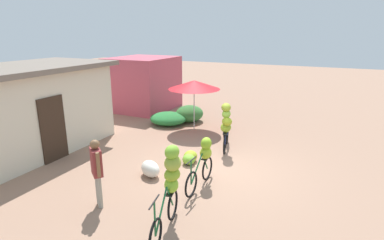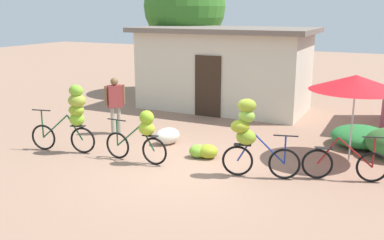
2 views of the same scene
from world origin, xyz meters
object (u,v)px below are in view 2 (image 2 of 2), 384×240
at_px(building_low, 224,68).
at_px(bicycle_by_shop, 345,164).
at_px(banana_pile_on_ground, 204,151).
at_px(bicycle_center_loaded, 249,133).
at_px(market_umbrella, 356,83).
at_px(produce_sack, 167,136).
at_px(bicycle_near_pile, 142,133).
at_px(person_vendor, 115,100).
at_px(tree_behind_building, 185,7).
at_px(bicycle_leftmost, 73,114).

distance_m(building_low, bicycle_by_shop, 7.20).
bearing_deg(banana_pile_on_ground, bicycle_center_loaded, -27.26).
height_order(market_umbrella, bicycle_center_loaded, market_umbrella).
height_order(bicycle_center_loaded, produce_sack, bicycle_center_loaded).
xyz_separation_m(bicycle_center_loaded, banana_pile_on_ground, (-1.33, 0.68, -0.79)).
xyz_separation_m(building_low, bicycle_center_loaded, (2.91, -5.94, -0.48)).
relative_size(bicycle_near_pile, person_vendor, 1.02).
xyz_separation_m(bicycle_center_loaded, bicycle_by_shop, (1.85, 0.65, -0.60)).
xyz_separation_m(bicycle_center_loaded, produce_sack, (-2.63, 1.27, -0.73)).
xyz_separation_m(tree_behind_building, bicycle_by_shop, (7.25, -7.23, -3.18)).
xyz_separation_m(tree_behind_building, person_vendor, (1.00, -6.38, -2.56)).
distance_m(tree_behind_building, bicycle_by_shop, 10.72).
distance_m(banana_pile_on_ground, person_vendor, 3.28).
relative_size(bicycle_near_pile, bicycle_center_loaded, 0.98).
distance_m(building_low, market_umbrella, 6.17).
relative_size(bicycle_center_loaded, bicycle_by_shop, 1.00).
distance_m(tree_behind_building, bicycle_near_pile, 9.10).
height_order(bicycle_leftmost, banana_pile_on_ground, bicycle_leftmost).
bearing_deg(banana_pile_on_ground, produce_sack, 155.76).
height_order(bicycle_near_pile, produce_sack, bicycle_near_pile).
bearing_deg(building_low, bicycle_leftmost, -102.77).
distance_m(bicycle_center_loaded, banana_pile_on_ground, 1.69).
distance_m(building_low, person_vendor, 4.71).
relative_size(banana_pile_on_ground, person_vendor, 0.49).
bearing_deg(bicycle_by_shop, bicycle_leftmost, -170.98).
distance_m(market_umbrella, bicycle_by_shop, 2.00).
bearing_deg(building_low, produce_sack, -86.56).
xyz_separation_m(market_umbrella, person_vendor, (-6.21, -0.49, -0.86)).
xyz_separation_m(banana_pile_on_ground, produce_sack, (-1.30, 0.58, 0.06)).
height_order(bicycle_leftmost, bicycle_center_loaded, bicycle_leftmost).
distance_m(bicycle_by_shop, produce_sack, 4.52).
distance_m(bicycle_by_shop, person_vendor, 6.35).
relative_size(building_low, bicycle_by_shop, 3.67).
distance_m(bicycle_leftmost, banana_pile_on_ground, 3.27).
height_order(bicycle_center_loaded, bicycle_by_shop, bicycle_center_loaded).
bearing_deg(bicycle_near_pile, person_vendor, 138.35).
bearing_deg(bicycle_leftmost, bicycle_near_pile, 2.64).
bearing_deg(banana_pile_on_ground, person_vendor, 165.14).
relative_size(tree_behind_building, banana_pile_on_ground, 6.57).
bearing_deg(produce_sack, bicycle_near_pile, -83.16).
height_order(banana_pile_on_ground, produce_sack, produce_sack).
relative_size(building_low, bicycle_near_pile, 3.73).
xyz_separation_m(bicycle_leftmost, bicycle_by_shop, (6.18, 0.98, -0.64)).
bearing_deg(market_umbrella, tree_behind_building, 140.77).
bearing_deg(building_low, market_umbrella, -39.95).
height_order(tree_behind_building, person_vendor, tree_behind_building).
xyz_separation_m(bicycle_leftmost, produce_sack, (1.70, 1.60, -0.77)).
relative_size(bicycle_leftmost, bicycle_by_shop, 1.02).
distance_m(building_low, bicycle_near_pile, 6.25).
bearing_deg(bicycle_by_shop, tree_behind_building, 135.10).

